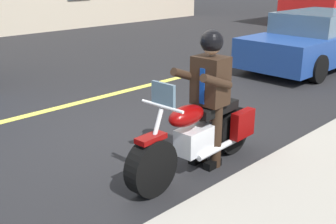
# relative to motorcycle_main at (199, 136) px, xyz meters

# --- Properties ---
(ground_plane) EXTENTS (80.00, 80.00, 0.00)m
(ground_plane) POSITION_rel_motorcycle_main_xyz_m (-0.10, -1.41, -0.45)
(ground_plane) COLOR black
(lane_center_stripe) EXTENTS (60.00, 0.16, 0.01)m
(lane_center_stripe) POSITION_rel_motorcycle_main_xyz_m (-0.10, -3.41, -0.45)
(lane_center_stripe) COLOR #E5DB4C
(lane_center_stripe) RESTS_ON ground_plane
(motorcycle_main) EXTENTS (2.22, 0.66, 1.26)m
(motorcycle_main) POSITION_rel_motorcycle_main_xyz_m (0.00, 0.00, 0.00)
(motorcycle_main) COLOR black
(motorcycle_main) RESTS_ON ground_plane
(rider_main) EXTENTS (0.64, 0.57, 1.74)m
(rider_main) POSITION_rel_motorcycle_main_xyz_m (-0.19, -0.01, 0.58)
(rider_main) COLOR black
(rider_main) RESTS_ON ground_plane
(car_silver) EXTENTS (4.60, 1.92, 1.40)m
(car_silver) POSITION_rel_motorcycle_main_xyz_m (-6.57, -1.79, 0.24)
(car_silver) COLOR navy
(car_silver) RESTS_ON ground_plane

